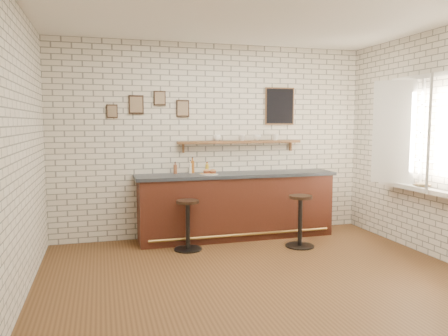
{
  "coord_description": "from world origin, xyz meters",
  "views": [
    {
      "loc": [
        -1.72,
        -4.67,
        1.79
      ],
      "look_at": [
        -0.15,
        0.9,
        1.18
      ],
      "focal_mm": 35.0,
      "sensor_mm": 36.0,
      "label": 1
    }
  ],
  "objects_px": {
    "bar_counter": "(236,205)",
    "bar_stool_left": "(188,223)",
    "shelf_cup_a": "(217,138)",
    "shelf_cup_c": "(257,138)",
    "bitters_bottle_amber": "(192,167)",
    "condiment_bottle_yellow": "(207,168)",
    "bar_stool_right": "(300,219)",
    "book_lower": "(418,186)",
    "bitters_bottle_brown": "(175,169)",
    "book_upper": "(417,184)",
    "ciabatta_sandwich": "(210,171)",
    "shelf_cup_d": "(276,137)",
    "bitters_bottle_white": "(191,168)",
    "shelf_cup_b": "(242,138)",
    "sandwich_plate": "(209,174)"
  },
  "relations": [
    {
      "from": "shelf_cup_a",
      "to": "book_lower",
      "type": "height_order",
      "value": "shelf_cup_a"
    },
    {
      "from": "book_lower",
      "to": "book_upper",
      "type": "height_order",
      "value": "book_upper"
    },
    {
      "from": "condiment_bottle_yellow",
      "to": "book_lower",
      "type": "distance_m",
      "value": 3.03
    },
    {
      "from": "bar_counter",
      "to": "bar_stool_left",
      "type": "height_order",
      "value": "bar_counter"
    },
    {
      "from": "ciabatta_sandwich",
      "to": "book_upper",
      "type": "distance_m",
      "value": 2.9
    },
    {
      "from": "bar_stool_right",
      "to": "book_lower",
      "type": "xyz_separation_m",
      "value": [
        1.37,
        -0.75,
        0.54
      ]
    },
    {
      "from": "bar_counter",
      "to": "bar_stool_left",
      "type": "xyz_separation_m",
      "value": [
        -0.86,
        -0.46,
        -0.13
      ]
    },
    {
      "from": "bar_stool_left",
      "to": "shelf_cup_d",
      "type": "distance_m",
      "value": 2.07
    },
    {
      "from": "book_upper",
      "to": "shelf_cup_b",
      "type": "bearing_deg",
      "value": 166.99
    },
    {
      "from": "bar_stool_left",
      "to": "shelf_cup_b",
      "type": "distance_m",
      "value": 1.68
    },
    {
      "from": "shelf_cup_a",
      "to": "shelf_cup_d",
      "type": "bearing_deg",
      "value": 2.37
    },
    {
      "from": "ciabatta_sandwich",
      "to": "shelf_cup_c",
      "type": "height_order",
      "value": "shelf_cup_c"
    },
    {
      "from": "book_lower",
      "to": "bitters_bottle_amber",
      "type": "bearing_deg",
      "value": 143.83
    },
    {
      "from": "bitters_bottle_brown",
      "to": "condiment_bottle_yellow",
      "type": "xyz_separation_m",
      "value": [
        0.5,
        0.0,
        -0.0
      ]
    },
    {
      "from": "bitters_bottle_white",
      "to": "book_upper",
      "type": "relative_size",
      "value": 0.9
    },
    {
      "from": "bar_stool_left",
      "to": "shelf_cup_a",
      "type": "distance_m",
      "value": 1.47
    },
    {
      "from": "condiment_bottle_yellow",
      "to": "shelf_cup_a",
      "type": "bearing_deg",
      "value": 5.21
    },
    {
      "from": "bar_counter",
      "to": "shelf_cup_a",
      "type": "relative_size",
      "value": 25.6
    },
    {
      "from": "bar_stool_right",
      "to": "book_lower",
      "type": "relative_size",
      "value": 3.5
    },
    {
      "from": "bar_counter",
      "to": "shelf_cup_b",
      "type": "height_order",
      "value": "shelf_cup_b"
    },
    {
      "from": "bar_counter",
      "to": "book_upper",
      "type": "xyz_separation_m",
      "value": [
        2.1,
        -1.45,
        0.45
      ]
    },
    {
      "from": "bar_counter",
      "to": "book_upper",
      "type": "height_order",
      "value": "bar_counter"
    },
    {
      "from": "bar_stool_right",
      "to": "shelf_cup_c",
      "type": "bearing_deg",
      "value": 108.77
    },
    {
      "from": "bitters_bottle_white",
      "to": "shelf_cup_a",
      "type": "xyz_separation_m",
      "value": [
        0.42,
        0.01,
        0.46
      ]
    },
    {
      "from": "shelf_cup_c",
      "to": "book_upper",
      "type": "relative_size",
      "value": 0.51
    },
    {
      "from": "bitters_bottle_white",
      "to": "shelf_cup_c",
      "type": "distance_m",
      "value": 1.18
    },
    {
      "from": "bar_stool_right",
      "to": "bitters_bottle_amber",
      "type": "bearing_deg",
      "value": 146.21
    },
    {
      "from": "sandwich_plate",
      "to": "condiment_bottle_yellow",
      "type": "bearing_deg",
      "value": 83.7
    },
    {
      "from": "ciabatta_sandwich",
      "to": "bitters_bottle_amber",
      "type": "relative_size",
      "value": 0.85
    },
    {
      "from": "bitters_bottle_white",
      "to": "book_upper",
      "type": "xyz_separation_m",
      "value": [
        2.78,
        -1.64,
        -0.13
      ]
    },
    {
      "from": "bar_counter",
      "to": "bitters_bottle_amber",
      "type": "height_order",
      "value": "bitters_bottle_amber"
    },
    {
      "from": "shelf_cup_d",
      "to": "book_lower",
      "type": "relative_size",
      "value": 0.51
    },
    {
      "from": "bar_stool_left",
      "to": "shelf_cup_d",
      "type": "relative_size",
      "value": 6.53
    },
    {
      "from": "bitters_bottle_brown",
      "to": "shelf_cup_c",
      "type": "relative_size",
      "value": 1.59
    },
    {
      "from": "ciabatta_sandwich",
      "to": "shelf_cup_a",
      "type": "relative_size",
      "value": 1.72
    },
    {
      "from": "ciabatta_sandwich",
      "to": "bar_stool_right",
      "type": "bearing_deg",
      "value": -30.57
    },
    {
      "from": "condiment_bottle_yellow",
      "to": "bar_stool_left",
      "type": "relative_size",
      "value": 0.24
    },
    {
      "from": "shelf_cup_c",
      "to": "bitters_bottle_amber",
      "type": "bearing_deg",
      "value": 88.52
    },
    {
      "from": "bitters_bottle_white",
      "to": "bar_stool_right",
      "type": "relative_size",
      "value": 0.27
    },
    {
      "from": "bar_counter",
      "to": "book_lower",
      "type": "relative_size",
      "value": 14.53
    },
    {
      "from": "sandwich_plate",
      "to": "bitters_bottle_brown",
      "type": "distance_m",
      "value": 0.53
    },
    {
      "from": "bar_counter",
      "to": "bitters_bottle_brown",
      "type": "height_order",
      "value": "bitters_bottle_brown"
    },
    {
      "from": "bitters_bottle_brown",
      "to": "book_upper",
      "type": "bearing_deg",
      "value": -28.43
    },
    {
      "from": "bar_counter",
      "to": "bar_stool_right",
      "type": "bearing_deg",
      "value": -45.35
    },
    {
      "from": "bitters_bottle_brown",
      "to": "book_lower",
      "type": "relative_size",
      "value": 0.84
    },
    {
      "from": "shelf_cup_c",
      "to": "book_lower",
      "type": "xyz_separation_m",
      "value": [
        1.69,
        -1.69,
        -0.6
      ]
    },
    {
      "from": "book_upper",
      "to": "shelf_cup_d",
      "type": "bearing_deg",
      "value": 157.13
    },
    {
      "from": "ciabatta_sandwich",
      "to": "condiment_bottle_yellow",
      "type": "xyz_separation_m",
      "value": [
        0.02,
        0.23,
        0.03
      ]
    },
    {
      "from": "ciabatta_sandwich",
      "to": "bar_stool_left",
      "type": "height_order",
      "value": "ciabatta_sandwich"
    },
    {
      "from": "bar_counter",
      "to": "shelf_cup_d",
      "type": "bearing_deg",
      "value": 15.53
    }
  ]
}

